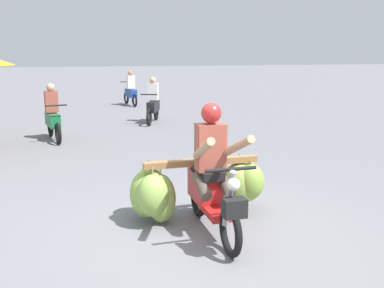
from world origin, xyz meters
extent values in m
plane|color=slate|center=(0.00, 0.00, 0.00)|extent=(120.00, 120.00, 0.00)
torus|color=black|center=(0.07, -0.41, 0.28)|extent=(0.10, 0.56, 0.56)
torus|color=black|center=(0.04, 0.79, 0.28)|extent=(0.10, 0.56, 0.56)
cube|color=red|center=(0.06, 0.09, 0.32)|extent=(0.26, 0.57, 0.08)
cube|color=red|center=(0.04, 0.49, 0.50)|extent=(0.30, 0.65, 0.36)
cube|color=black|center=(0.05, 0.41, 0.72)|extent=(0.28, 0.61, 0.10)
cylinder|color=gray|center=(0.07, -0.35, 0.62)|extent=(0.08, 0.28, 0.69)
cylinder|color=black|center=(0.07, -0.39, 0.96)|extent=(0.56, 0.06, 0.04)
sphere|color=silver|center=(0.07, -0.47, 0.82)|extent=(0.14, 0.14, 0.14)
cube|color=black|center=(0.07, -0.51, 0.58)|extent=(0.24, 0.17, 0.20)
cube|color=red|center=(0.07, -0.41, 0.58)|extent=(0.11, 0.28, 0.04)
cube|color=olive|center=(0.04, 0.64, 0.78)|extent=(1.50, 0.14, 0.08)
cube|color=olive|center=(0.03, 0.82, 0.75)|extent=(1.35, 0.12, 0.06)
ellipsoid|color=#8AAE4D|center=(-0.61, 0.54, 0.42)|extent=(0.45, 0.41, 0.54)
cylinder|color=#998459|center=(-0.61, 0.54, 0.73)|extent=(0.02, 0.02, 0.13)
ellipsoid|color=#8CB04F|center=(0.66, 0.94, 0.37)|extent=(0.42, 0.38, 0.57)
cylinder|color=#998459|center=(0.66, 0.94, 0.71)|extent=(0.02, 0.02, 0.17)
ellipsoid|color=#8AAE4D|center=(0.74, 0.76, 0.43)|extent=(0.42, 0.40, 0.54)
cylinder|color=#998459|center=(0.74, 0.76, 0.73)|extent=(0.02, 0.02, 0.12)
ellipsoid|color=#84A746|center=(0.57, 0.68, 0.44)|extent=(0.50, 0.45, 0.57)
cylinder|color=#998459|center=(0.57, 0.68, 0.74)|extent=(0.02, 0.02, 0.09)
ellipsoid|color=#8CB04F|center=(-0.60, 0.90, 0.39)|extent=(0.51, 0.48, 0.60)
cylinder|color=#998459|center=(-0.60, 0.90, 0.73)|extent=(0.02, 0.02, 0.13)
ellipsoid|color=#7CA03F|center=(0.69, 0.58, 0.49)|extent=(0.36, 0.33, 0.47)
cylinder|color=#998459|center=(0.69, 0.58, 0.74)|extent=(0.02, 0.02, 0.10)
ellipsoid|color=#88AC4B|center=(-0.49, 0.65, 0.34)|extent=(0.45, 0.42, 0.63)
cylinder|color=#998459|center=(-0.49, 0.65, 0.71)|extent=(0.02, 0.02, 0.17)
ellipsoid|color=#85A948|center=(-0.66, 0.72, 0.38)|extent=(0.51, 0.48, 0.62)
cylinder|color=#998459|center=(-0.66, 0.72, 0.73)|extent=(0.02, 0.02, 0.13)
cube|color=#994738|center=(0.05, 0.29, 1.05)|extent=(0.35, 0.23, 0.56)
sphere|color=#B22626|center=(0.05, 0.27, 1.46)|extent=(0.24, 0.24, 0.24)
cylinder|color=tan|center=(0.25, -0.04, 1.11)|extent=(0.16, 0.72, 0.39)
cylinder|color=tan|center=(-0.13, -0.05, 1.11)|extent=(0.12, 0.72, 0.39)
cylinder|color=#4C4238|center=(0.19, 0.18, 0.62)|extent=(0.14, 0.44, 0.27)
cylinder|color=#4C4238|center=(-0.09, 0.17, 0.62)|extent=(0.14, 0.44, 0.27)
torus|color=black|center=(-1.99, 5.98, 0.26)|extent=(0.19, 0.52, 0.52)
torus|color=black|center=(-2.24, 7.05, 0.26)|extent=(0.19, 0.52, 0.52)
cube|color=#196638|center=(-2.14, 6.61, 0.50)|extent=(0.43, 0.93, 0.32)
cylinder|color=black|center=(-2.00, 6.03, 0.92)|extent=(0.50, 0.15, 0.04)
cube|color=#994738|center=(-2.14, 6.63, 0.95)|extent=(0.34, 0.26, 0.52)
sphere|color=tan|center=(-2.14, 6.61, 1.30)|extent=(0.20, 0.20, 0.20)
torus|color=black|center=(0.48, 8.03, 0.26)|extent=(0.26, 0.52, 0.52)
torus|color=black|center=(0.87, 9.06, 0.26)|extent=(0.26, 0.52, 0.52)
cube|color=black|center=(0.71, 8.64, 0.50)|extent=(0.54, 0.93, 0.32)
cylinder|color=black|center=(0.50, 8.07, 0.92)|extent=(0.48, 0.21, 0.04)
cube|color=silver|center=(0.72, 8.65, 0.95)|extent=(0.35, 0.29, 0.52)
sphere|color=tan|center=(0.71, 8.64, 1.30)|extent=(0.20, 0.20, 0.20)
torus|color=black|center=(0.38, 13.69, 0.26)|extent=(0.18, 0.53, 0.52)
torus|color=black|center=(0.60, 12.61, 0.26)|extent=(0.18, 0.53, 0.52)
cube|color=navy|center=(0.51, 13.05, 0.50)|extent=(0.41, 0.93, 0.32)
cylinder|color=black|center=(0.39, 13.64, 0.92)|extent=(0.50, 0.13, 0.04)
cube|color=silver|center=(0.52, 13.03, 0.95)|extent=(0.33, 0.26, 0.52)
sphere|color=#9E7051|center=(0.51, 13.05, 1.30)|extent=(0.20, 0.20, 0.20)
camera|label=1|loc=(-1.39, -4.48, 2.16)|focal=40.37mm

